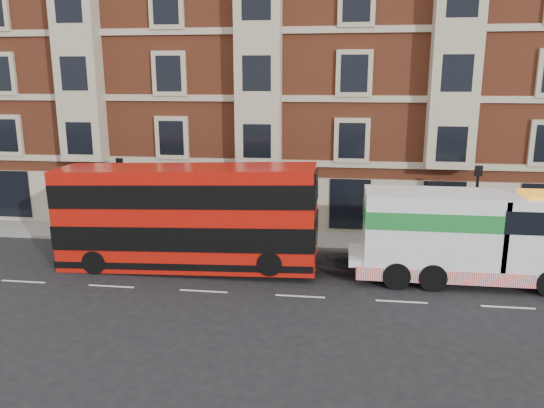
{
  "coord_description": "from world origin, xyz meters",
  "views": [
    {
      "loc": [
        5.49,
        -19.87,
        8.58
      ],
      "look_at": [
        2.32,
        4.0,
        2.83
      ],
      "focal_mm": 35.0,
      "sensor_mm": 36.0,
      "label": 1
    }
  ],
  "objects": [
    {
      "name": "pedestrian",
      "position": [
        -5.64,
        7.12,
        1.07
      ],
      "size": [
        0.79,
        0.66,
        1.84
      ],
      "primitive_type": "imported",
      "rotation": [
        0.0,
        0.0,
        -0.38
      ],
      "color": "black",
      "rests_on": "sidewalk"
    },
    {
      "name": "tow_truck",
      "position": [
        10.67,
        2.55,
        2.07
      ],
      "size": [
        9.38,
        2.77,
        3.91
      ],
      "color": "silver",
      "rests_on": "ground"
    },
    {
      "name": "ground",
      "position": [
        0.0,
        0.0,
        0.0
      ],
      "size": [
        120.0,
        120.0,
        0.0
      ],
      "primitive_type": "plane",
      "color": "black",
      "rests_on": "ground"
    },
    {
      "name": "victorian_terrace",
      "position": [
        0.5,
        15.0,
        10.07
      ],
      "size": [
        45.0,
        12.0,
        20.4
      ],
      "color": "brown",
      "rests_on": "ground"
    },
    {
      "name": "double_decker_bus",
      "position": [
        -1.39,
        2.55,
        2.51
      ],
      "size": [
        11.71,
        2.69,
        4.74
      ],
      "color": "#B9130A",
      "rests_on": "ground"
    },
    {
      "name": "sidewalk",
      "position": [
        0.0,
        7.5,
        0.07
      ],
      "size": [
        90.0,
        3.0,
        0.15
      ],
      "primitive_type": "cube",
      "color": "slate",
      "rests_on": "ground"
    },
    {
      "name": "lamp_post_west",
      "position": [
        -6.0,
        6.2,
        2.68
      ],
      "size": [
        0.35,
        0.15,
        4.35
      ],
      "color": "black",
      "rests_on": "sidewalk"
    },
    {
      "name": "lamp_post_east",
      "position": [
        12.0,
        6.2,
        2.68
      ],
      "size": [
        0.35,
        0.15,
        4.35
      ],
      "color": "black",
      "rests_on": "sidewalk"
    }
  ]
}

